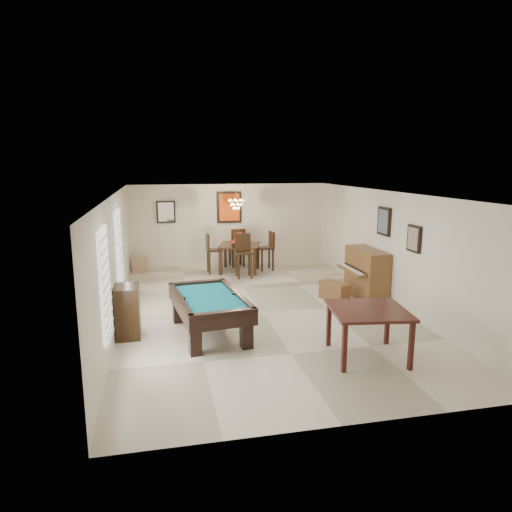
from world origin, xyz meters
name	(u,v)px	position (x,y,z in m)	size (l,w,h in m)	color
ground_plane	(262,313)	(0.00, 0.00, -0.01)	(6.00, 9.00, 0.02)	beige
wall_back	(229,227)	(0.00, 4.50, 1.30)	(6.00, 0.04, 2.60)	silver
wall_front	(347,327)	(0.00, -4.50, 1.30)	(6.00, 0.04, 2.60)	silver
wall_left	(116,261)	(-3.00, 0.00, 1.30)	(0.04, 9.00, 2.60)	silver
wall_right	(391,249)	(3.00, 0.00, 1.30)	(0.04, 9.00, 2.60)	silver
ceiling	(262,193)	(0.00, 0.00, 2.60)	(6.00, 9.00, 0.04)	white
dining_step	(237,275)	(0.00, 3.25, 0.06)	(6.00, 2.50, 0.12)	beige
window_left_front	(105,284)	(-2.97, -2.20, 1.40)	(0.06, 1.00, 1.70)	white
window_left_rear	(119,250)	(-2.97, 0.60, 1.40)	(0.06, 1.00, 1.70)	white
pool_table	(209,315)	(-1.26, -1.02, 0.37)	(1.19, 2.20, 0.73)	black
square_table	(367,333)	(1.21, -2.64, 0.42)	(1.23, 1.23, 0.85)	black
upright_piano	(361,274)	(2.58, 0.57, 0.60)	(0.81, 1.44, 1.20)	brown
piano_bench	(334,292)	(1.88, 0.51, 0.22)	(0.31, 0.79, 0.44)	brown
apothecary_chest	(128,311)	(-2.76, -0.81, 0.49)	(0.44, 0.65, 0.98)	black
dining_table	(239,256)	(0.13, 3.47, 0.58)	(1.11, 1.11, 0.92)	black
flower_vase	(239,236)	(0.13, 3.47, 1.17)	(0.15, 0.15, 0.25)	red
dining_chair_south	(244,256)	(0.12, 2.73, 0.72)	(0.44, 0.44, 1.20)	black
dining_chair_north	(237,247)	(0.17, 4.18, 0.71)	(0.43, 0.43, 1.17)	black
dining_chair_west	(214,253)	(-0.60, 3.44, 0.69)	(0.43, 0.43, 1.15)	black
dining_chair_east	(266,251)	(0.91, 3.48, 0.69)	(0.42, 0.42, 1.14)	black
corner_bench	(140,265)	(-2.70, 4.04, 0.32)	(0.36, 0.45, 0.40)	tan
chandelier	(236,201)	(0.00, 3.20, 2.20)	(0.44, 0.44, 0.60)	#FFE5B2
back_painting	(229,207)	(0.00, 4.46, 1.90)	(0.75, 0.06, 0.95)	#D84C14
back_mirror	(166,212)	(-1.90, 4.46, 1.80)	(0.55, 0.06, 0.65)	white
right_picture_upper	(384,221)	(2.96, 0.30, 1.90)	(0.06, 0.55, 0.65)	slate
right_picture_lower	(414,239)	(2.96, -1.00, 1.70)	(0.06, 0.45, 0.55)	gray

